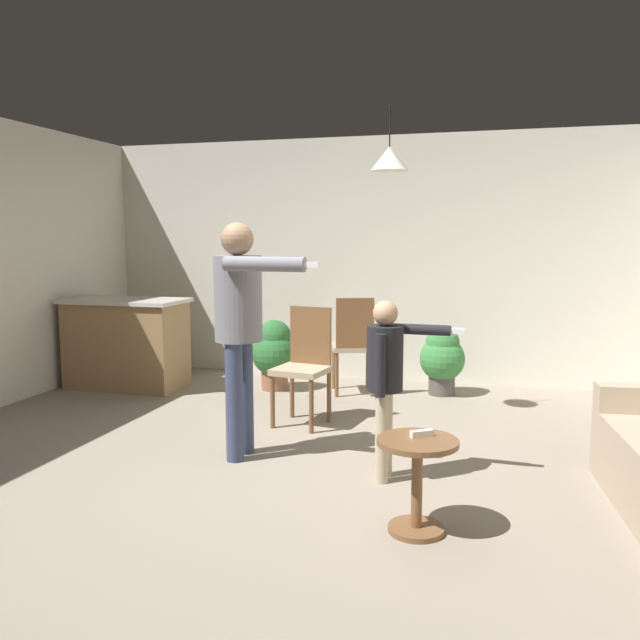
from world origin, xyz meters
The scene contains 12 objects.
ground centered at (0.00, 0.00, 0.00)m, with size 7.68×7.68×0.00m, color gray.
wall_back centered at (0.00, 3.20, 1.35)m, with size 6.40×0.10×2.70m, color silver.
kitchen_counter centered at (-2.45, 2.00, 0.48)m, with size 1.26×0.66×0.95m.
side_table_by_couch centered at (0.97, -0.64, 0.33)m, with size 0.44×0.44×0.52m.
person_adult centered at (-0.41, 0.25, 1.05)m, with size 0.83×0.52×1.70m.
person_child centered at (0.67, 0.09, 0.74)m, with size 0.62×0.35×1.19m.
dining_chair_by_counter centered at (-0.23, 1.21, 0.55)m, with size 0.48×0.48×1.00m.
dining_chair_near_wall centered at (-0.05, 2.33, 0.55)m, with size 0.53×0.53×1.00m.
potted_plant_corner centered at (0.82, 2.57, 0.39)m, with size 0.46×0.46×0.70m.
potted_plant_by_wall centered at (-0.90, 2.33, 0.41)m, with size 0.48×0.48×0.74m.
spare_remote_on_table centered at (0.98, -0.59, 0.54)m, with size 0.04×0.13×0.04m, color white.
ceiling_light_pendant centered at (0.43, 1.49, 2.25)m, with size 0.32×0.32×0.55m.
Camera 1 is at (1.36, -4.02, 1.59)m, focal length 36.44 mm.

